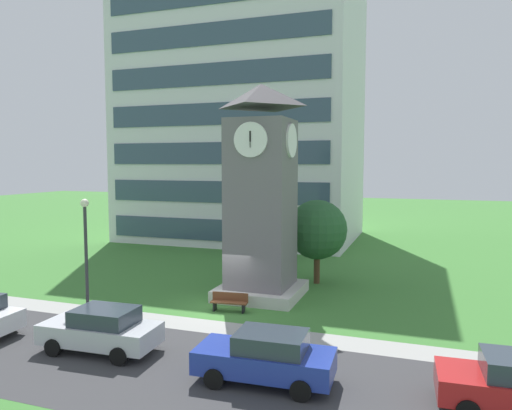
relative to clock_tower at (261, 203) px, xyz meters
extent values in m
plane|color=#3D7A33|center=(-1.29, -2.54, -5.07)|extent=(160.00, 160.00, 0.00)
cube|color=#38383A|center=(-1.29, -9.70, -5.07)|extent=(120.00, 7.20, 0.01)
cube|color=#9E9E99|center=(-1.29, -5.30, -5.07)|extent=(120.00, 1.60, 0.01)
cube|color=silver|center=(-8.28, 19.43, 7.73)|extent=(21.00, 14.24, 25.60)
cube|color=#384C60|center=(-8.28, 12.26, -3.47)|extent=(19.32, 0.10, 1.80)
cube|color=#384C60|center=(-8.28, 12.26, -0.27)|extent=(19.32, 0.10, 1.80)
cube|color=#384C60|center=(-8.28, 12.26, 2.93)|extent=(19.32, 0.10, 1.80)
cube|color=#384C60|center=(-8.28, 12.26, 6.13)|extent=(19.32, 0.10, 1.80)
cube|color=#384C60|center=(-8.28, 12.26, 9.33)|extent=(19.32, 0.10, 1.80)
cube|color=#384C60|center=(-8.28, 12.26, 12.53)|extent=(19.32, 0.10, 1.80)
cube|color=slate|center=(0.00, 0.00, -0.34)|extent=(3.17, 3.17, 9.46)
cube|color=beige|center=(0.00, 0.00, -4.77)|extent=(4.28, 4.28, 0.60)
pyramid|color=#555155|center=(0.00, 0.00, 5.60)|extent=(3.49, 3.49, 1.21)
cylinder|color=white|center=(0.00, -1.64, 3.25)|extent=(1.74, 0.12, 1.74)
cylinder|color=white|center=(1.64, 0.00, 3.25)|extent=(0.12, 1.74, 1.74)
cube|color=black|center=(0.00, -1.71, 3.41)|extent=(0.08, 0.07, 0.52)
cube|color=black|center=(0.00, -1.72, 3.25)|extent=(0.04, 0.06, 0.78)
cube|color=brown|center=(-0.62, -3.02, -4.62)|extent=(1.84, 0.68, 0.06)
cube|color=brown|center=(-0.64, -2.81, -4.39)|extent=(1.79, 0.25, 0.40)
cube|color=black|center=(-1.33, -3.10, -4.85)|extent=(0.13, 0.44, 0.45)
cube|color=black|center=(0.10, -2.94, -4.85)|extent=(0.13, 0.44, 0.45)
cylinder|color=#333338|center=(-5.75, -6.93, -2.44)|extent=(0.14, 0.14, 5.26)
sphere|color=#F2EFCC|center=(-5.75, -6.93, 0.37)|extent=(0.36, 0.36, 0.36)
cylinder|color=#513823|center=(2.23, 3.80, -4.07)|extent=(0.36, 0.36, 2.00)
sphere|color=#27572E|center=(2.23, 3.80, -1.83)|extent=(3.54, 3.54, 3.54)
cylinder|color=black|center=(-8.31, -8.66, -4.74)|extent=(0.67, 0.25, 0.66)
cube|color=silver|center=(-3.37, -9.19, -4.36)|extent=(4.56, 2.08, 0.76)
cube|color=#2D3842|center=(-3.14, -9.18, -3.68)|extent=(2.31, 1.76, 0.60)
cylinder|color=black|center=(-4.72, -10.18, -4.74)|extent=(0.67, 0.25, 0.66)
cylinder|color=black|center=(-4.80, -8.33, -4.74)|extent=(0.67, 0.25, 0.66)
cylinder|color=black|center=(-1.94, -10.05, -4.74)|extent=(0.67, 0.25, 0.66)
cylinder|color=black|center=(-2.02, -8.21, -4.74)|extent=(0.67, 0.25, 0.66)
cube|color=#23389E|center=(3.35, -9.57, -4.36)|extent=(4.59, 2.08, 0.76)
cube|color=#2D3842|center=(3.57, -9.56, -3.68)|extent=(2.33, 1.75, 0.60)
cylinder|color=black|center=(1.99, -10.55, -4.74)|extent=(0.67, 0.25, 0.66)
cylinder|color=black|center=(1.91, -8.71, -4.74)|extent=(0.67, 0.25, 0.66)
cylinder|color=black|center=(4.79, -10.43, -4.74)|extent=(0.67, 0.25, 0.66)
cylinder|color=black|center=(4.71, -8.58, -4.74)|extent=(0.67, 0.25, 0.66)
cylinder|color=black|center=(9.36, -8.23, -4.74)|extent=(0.67, 0.25, 0.66)
camera|label=1|loc=(8.08, -23.93, 2.08)|focal=33.55mm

